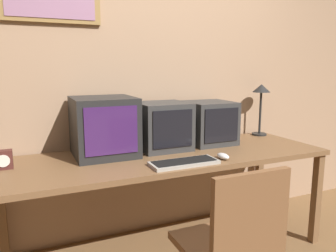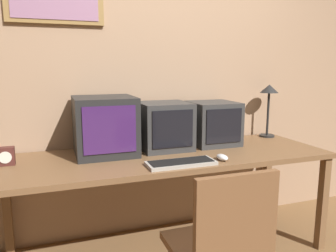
% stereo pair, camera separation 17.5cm
% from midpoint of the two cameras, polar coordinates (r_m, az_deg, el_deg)
% --- Properties ---
extents(wall_back, '(8.00, 0.08, 2.60)m').
position_cam_midpoint_polar(wall_back, '(2.65, -5.88, 9.01)').
color(wall_back, tan).
rests_on(wall_back, ground_plane).
extents(desk, '(2.30, 0.77, 0.75)m').
position_cam_midpoint_polar(desk, '(2.34, -2.15, -6.47)').
color(desk, brown).
rests_on(desk, ground_plane).
extents(monitor_left, '(0.42, 0.43, 0.41)m').
position_cam_midpoint_polar(monitor_left, '(2.32, -13.22, -0.11)').
color(monitor_left, black).
rests_on(monitor_left, desk).
extents(monitor_center, '(0.36, 0.37, 0.35)m').
position_cam_midpoint_polar(monitor_center, '(2.45, -2.97, 0.02)').
color(monitor_center, '#333333').
rests_on(monitor_center, desk).
extents(monitor_right, '(0.35, 0.37, 0.34)m').
position_cam_midpoint_polar(monitor_right, '(2.64, 5.32, 0.60)').
color(monitor_right, '#333333').
rests_on(monitor_right, desk).
extents(keyboard_main, '(0.44, 0.17, 0.03)m').
position_cam_midpoint_polar(keyboard_main, '(2.08, 0.42, -6.42)').
color(keyboard_main, '#A8A399').
rests_on(keyboard_main, desk).
extents(mouse_near_keyboard, '(0.06, 0.11, 0.04)m').
position_cam_midpoint_polar(mouse_near_keyboard, '(2.21, 7.35, -5.26)').
color(mouse_near_keyboard, silver).
rests_on(mouse_near_keyboard, desk).
extents(desk_clock, '(0.10, 0.06, 0.12)m').
position_cam_midpoint_polar(desk_clock, '(2.25, -28.77, -5.21)').
color(desk_clock, '#4C231E').
rests_on(desk_clock, desk).
extents(desk_lamp, '(0.16, 0.16, 0.46)m').
position_cam_midpoint_polar(desk_lamp, '(3.01, 14.32, 5.12)').
color(desk_lamp, black).
rests_on(desk_lamp, desk).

